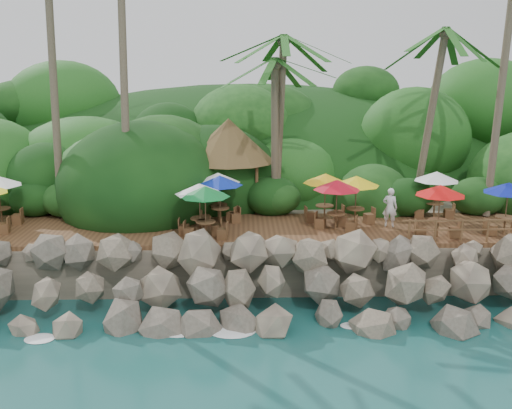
{
  "coord_description": "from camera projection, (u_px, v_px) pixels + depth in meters",
  "views": [
    {
      "loc": [
        -0.61,
        -18.71,
        9.5
      ],
      "look_at": [
        0.0,
        6.0,
        3.4
      ],
      "focal_mm": 39.67,
      "sensor_mm": 36.0,
      "label": 1
    }
  ],
  "objects": [
    {
      "name": "dining_clusters",
      "position": [
        269.0,
        187.0,
        25.24
      ],
      "size": [
        24.79,
        5.19,
        2.3
      ],
      "color": "brown",
      "rests_on": "terrace"
    },
    {
      "name": "jungle_foliage",
      "position": [
        252.0,
        223.0,
        35.01
      ],
      "size": [
        44.0,
        16.0,
        12.0
      ],
      "primitive_type": null,
      "color": "#143811",
      "rests_on": "ground"
    },
    {
      "name": "waiter",
      "position": [
        390.0,
        207.0,
        25.71
      ],
      "size": [
        0.78,
        0.65,
        1.81
      ],
      "primitive_type": "imported",
      "rotation": [
        0.0,
        0.0,
        2.76
      ],
      "color": "white",
      "rests_on": "terrace"
    },
    {
      "name": "seawall",
      "position": [
        259.0,
        285.0,
        22.11
      ],
      "size": [
        29.0,
        4.0,
        2.3
      ],
      "primitive_type": null,
      "color": "gray",
      "rests_on": "ground"
    },
    {
      "name": "railing",
      "position": [
        475.0,
        228.0,
        23.51
      ],
      "size": [
        6.1,
        0.1,
        1.0
      ],
      "color": "brown",
      "rests_on": "terrace"
    },
    {
      "name": "jungle_hill",
      "position": [
        250.0,
        193.0,
        43.26
      ],
      "size": [
        44.8,
        28.0,
        15.4
      ],
      "primitive_type": "ellipsoid",
      "color": "#143811",
      "rests_on": "ground"
    },
    {
      "name": "land_base",
      "position": [
        252.0,
        203.0,
        35.72
      ],
      "size": [
        32.0,
        25.2,
        2.1
      ],
      "primitive_type": "cube",
      "color": "gray",
      "rests_on": "ground"
    },
    {
      "name": "foam_line",
      "position": [
        260.0,
        331.0,
        20.73
      ],
      "size": [
        25.2,
        0.8,
        0.06
      ],
      "color": "white",
      "rests_on": "ground"
    },
    {
      "name": "palapa",
      "position": [
        229.0,
        140.0,
        28.75
      ],
      "size": [
        4.72,
        4.72,
        4.6
      ],
      "color": "brown",
      "rests_on": "ground"
    },
    {
      "name": "ground",
      "position": [
        260.0,
        335.0,
        20.45
      ],
      "size": [
        140.0,
        140.0,
        0.0
      ],
      "primitive_type": "plane",
      "color": "#19514F",
      "rests_on": "ground"
    },
    {
      "name": "terrace",
      "position": [
        256.0,
        230.0,
        25.74
      ],
      "size": [
        26.0,
        5.0,
        0.2
      ],
      "primitive_type": "cube",
      "color": "brown",
      "rests_on": "land_base"
    }
  ]
}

